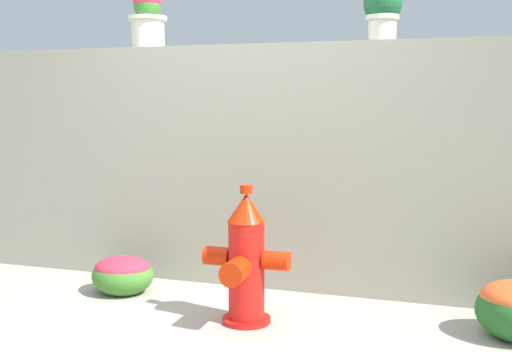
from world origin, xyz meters
The scene contains 6 objects.
ground_plane centered at (0.00, 0.00, 0.00)m, with size 24.00×24.00×0.00m, color #A4A093.
stone_wall centered at (0.00, 1.12, 0.87)m, with size 5.84×0.31×1.75m, color gray.
potted_plant_1 centered at (-0.85, 1.10, 1.96)m, with size 0.29×0.29×0.41m.
potted_plant_2 centered at (0.90, 1.09, 1.98)m, with size 0.27×0.27×0.37m.
fire_hydrant centered at (0.21, 0.26, 0.39)m, with size 0.54×0.43×0.85m.
flower_bush_left centered at (-0.81, 0.57, 0.14)m, with size 0.44×0.40×0.27m.
Camera 1 is at (1.40, -3.22, 1.34)m, focal length 43.75 mm.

